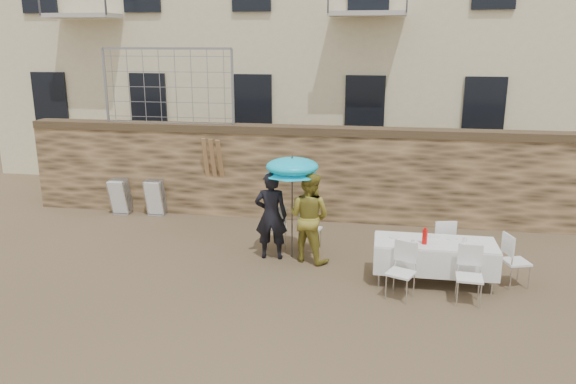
% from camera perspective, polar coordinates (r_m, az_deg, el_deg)
% --- Properties ---
extents(ground, '(80.00, 80.00, 0.00)m').
position_cam_1_polar(ground, '(9.24, -4.84, -11.89)').
color(ground, brown).
rests_on(ground, ground).
extents(stone_wall, '(13.00, 0.50, 2.20)m').
position_cam_1_polar(stone_wall, '(13.48, 0.32, 1.93)').
color(stone_wall, brown).
rests_on(stone_wall, ground).
extents(chain_link_fence, '(3.20, 0.06, 1.80)m').
position_cam_1_polar(chain_link_fence, '(13.97, -12.11, 10.38)').
color(chain_link_fence, gray).
rests_on(chain_link_fence, stone_wall).
extents(man_suit, '(0.67, 0.47, 1.75)m').
position_cam_1_polar(man_suit, '(10.98, -1.73, -2.42)').
color(man_suit, black).
rests_on(man_suit, ground).
extents(woman_dress, '(1.06, 0.96, 1.79)m').
position_cam_1_polar(woman_dress, '(10.86, 2.16, -2.53)').
color(woman_dress, gold).
rests_on(woman_dress, ground).
extents(umbrella, '(1.06, 1.06, 1.91)m').
position_cam_1_polar(umbrella, '(10.76, 0.43, 2.28)').
color(umbrella, '#3F3F44').
rests_on(umbrella, ground).
extents(couple_chair_left, '(0.56, 0.56, 0.96)m').
position_cam_1_polar(couple_chair_left, '(11.61, -1.18, -3.47)').
color(couple_chair_left, white).
rests_on(couple_chair_left, ground).
extents(couple_chair_right, '(0.56, 0.56, 0.96)m').
position_cam_1_polar(couple_chair_right, '(11.51, 2.25, -3.65)').
color(couple_chair_right, white).
rests_on(couple_chair_right, ground).
extents(banquet_table, '(2.10, 0.85, 0.78)m').
position_cam_1_polar(banquet_table, '(10.24, 14.73, -5.12)').
color(banquet_table, white).
rests_on(banquet_table, ground).
extents(soda_bottle, '(0.09, 0.09, 0.26)m').
position_cam_1_polar(soda_bottle, '(10.02, 13.72, -4.44)').
color(soda_bottle, red).
rests_on(soda_bottle, banquet_table).
extents(table_chair_front_left, '(0.63, 0.63, 0.96)m').
position_cam_1_polar(table_chair_front_left, '(9.59, 11.39, -7.94)').
color(table_chair_front_left, white).
rests_on(table_chair_front_left, ground).
extents(table_chair_front_right, '(0.51, 0.51, 0.96)m').
position_cam_1_polar(table_chair_front_right, '(9.70, 17.96, -8.14)').
color(table_chair_front_right, white).
rests_on(table_chair_front_right, ground).
extents(table_chair_back, '(0.57, 0.57, 0.96)m').
position_cam_1_polar(table_chair_back, '(11.09, 15.34, -4.95)').
color(table_chair_back, white).
rests_on(table_chair_back, ground).
extents(table_chair_side, '(0.60, 0.60, 0.96)m').
position_cam_1_polar(table_chair_side, '(10.64, 22.16, -6.43)').
color(table_chair_side, white).
rests_on(table_chair_side, ground).
extents(chair_stack_left, '(0.46, 0.47, 0.92)m').
position_cam_1_polar(chair_stack_left, '(14.62, -16.38, -0.23)').
color(chair_stack_left, white).
rests_on(chair_stack_left, ground).
extents(chair_stack_right, '(0.46, 0.40, 0.92)m').
position_cam_1_polar(chair_stack_right, '(14.26, -13.12, -0.39)').
color(chair_stack_right, white).
rests_on(chair_stack_right, ground).
extents(wood_planks, '(0.70, 0.20, 2.00)m').
position_cam_1_polar(wood_planks, '(13.66, -6.94, 1.56)').
color(wood_planks, '#A37749').
rests_on(wood_planks, ground).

